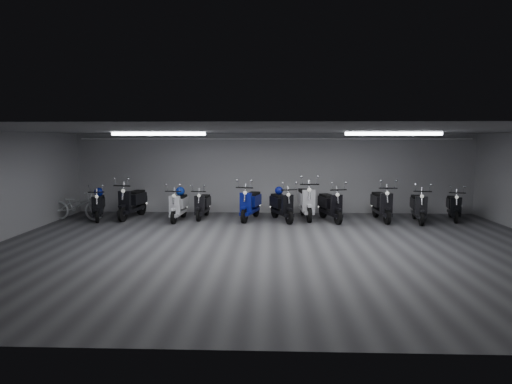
{
  "coord_description": "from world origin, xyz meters",
  "views": [
    {
      "loc": [
        -0.11,
        -9.94,
        2.59
      ],
      "look_at": [
        -0.54,
        2.5,
        1.05
      ],
      "focal_mm": 29.74,
      "sensor_mm": 36.0,
      "label": 1
    }
  ],
  "objects_px": {
    "scooter_3": "(203,201)",
    "scooter_10": "(454,202)",
    "scooter_0": "(99,202)",
    "scooter_4": "(250,199)",
    "scooter_5": "(282,200)",
    "bicycle": "(77,202)",
    "scooter_8": "(382,199)",
    "helmet_1": "(99,192)",
    "helmet_2": "(180,191)",
    "scooter_9": "(419,202)",
    "helmet_0": "(279,191)",
    "scooter_2": "(178,201)",
    "scooter_1": "(132,197)",
    "scooter_6": "(306,196)",
    "scooter_7": "(331,200)"
  },
  "relations": [
    {
      "from": "scooter_8",
      "to": "scooter_0",
      "type": "bearing_deg",
      "value": 178.92
    },
    {
      "from": "scooter_9",
      "to": "helmet_1",
      "type": "relative_size",
      "value": 6.11
    },
    {
      "from": "scooter_3",
      "to": "scooter_10",
      "type": "bearing_deg",
      "value": 4.62
    },
    {
      "from": "scooter_5",
      "to": "bicycle",
      "type": "distance_m",
      "value": 6.63
    },
    {
      "from": "scooter_0",
      "to": "scooter_4",
      "type": "xyz_separation_m",
      "value": [
        4.91,
        0.2,
        0.09
      ]
    },
    {
      "from": "scooter_7",
      "to": "scooter_8",
      "type": "xyz_separation_m",
      "value": [
        1.65,
        0.12,
        0.03
      ]
    },
    {
      "from": "scooter_1",
      "to": "scooter_7",
      "type": "distance_m",
      "value": 6.5
    },
    {
      "from": "scooter_9",
      "to": "helmet_0",
      "type": "height_order",
      "value": "scooter_9"
    },
    {
      "from": "scooter_3",
      "to": "helmet_1",
      "type": "relative_size",
      "value": 5.58
    },
    {
      "from": "scooter_9",
      "to": "bicycle",
      "type": "height_order",
      "value": "scooter_9"
    },
    {
      "from": "bicycle",
      "to": "scooter_4",
      "type": "bearing_deg",
      "value": -80.59
    },
    {
      "from": "scooter_8",
      "to": "bicycle",
      "type": "relative_size",
      "value": 1.04
    },
    {
      "from": "scooter_1",
      "to": "scooter_4",
      "type": "xyz_separation_m",
      "value": [
        3.92,
        -0.14,
        -0.02
      ]
    },
    {
      "from": "scooter_0",
      "to": "bicycle",
      "type": "xyz_separation_m",
      "value": [
        -0.7,
        -0.04,
        -0.02
      ]
    },
    {
      "from": "scooter_3",
      "to": "helmet_0",
      "type": "height_order",
      "value": "scooter_3"
    },
    {
      "from": "scooter_8",
      "to": "helmet_0",
      "type": "height_order",
      "value": "scooter_8"
    },
    {
      "from": "scooter_1",
      "to": "scooter_6",
      "type": "distance_m",
      "value": 5.75
    },
    {
      "from": "scooter_8",
      "to": "helmet_2",
      "type": "height_order",
      "value": "scooter_8"
    },
    {
      "from": "scooter_2",
      "to": "scooter_4",
      "type": "height_order",
      "value": "scooter_4"
    },
    {
      "from": "scooter_0",
      "to": "scooter_3",
      "type": "distance_m",
      "value": 3.35
    },
    {
      "from": "scooter_0",
      "to": "scooter_3",
      "type": "xyz_separation_m",
      "value": [
        3.32,
        0.39,
        -0.01
      ]
    },
    {
      "from": "scooter_5",
      "to": "bicycle",
      "type": "bearing_deg",
      "value": 159.22
    },
    {
      "from": "scooter_2",
      "to": "scooter_10",
      "type": "xyz_separation_m",
      "value": [
        8.85,
        0.36,
        -0.04
      ]
    },
    {
      "from": "scooter_3",
      "to": "helmet_0",
      "type": "distance_m",
      "value": 2.54
    },
    {
      "from": "scooter_0",
      "to": "scooter_8",
      "type": "distance_m",
      "value": 9.13
    },
    {
      "from": "helmet_2",
      "to": "scooter_0",
      "type": "bearing_deg",
      "value": -175.72
    },
    {
      "from": "scooter_3",
      "to": "helmet_1",
      "type": "bearing_deg",
      "value": -171.98
    },
    {
      "from": "scooter_4",
      "to": "bicycle",
      "type": "relative_size",
      "value": 1.04
    },
    {
      "from": "scooter_0",
      "to": "helmet_2",
      "type": "height_order",
      "value": "scooter_0"
    },
    {
      "from": "scooter_10",
      "to": "scooter_1",
      "type": "bearing_deg",
      "value": -165.7
    },
    {
      "from": "scooter_6",
      "to": "scooter_10",
      "type": "relative_size",
      "value": 1.26
    },
    {
      "from": "scooter_8",
      "to": "scooter_9",
      "type": "distance_m",
      "value": 1.12
    },
    {
      "from": "scooter_3",
      "to": "scooter_10",
      "type": "distance_m",
      "value": 8.15
    },
    {
      "from": "scooter_4",
      "to": "scooter_10",
      "type": "height_order",
      "value": "scooter_4"
    },
    {
      "from": "scooter_6",
      "to": "scooter_9",
      "type": "height_order",
      "value": "scooter_6"
    },
    {
      "from": "scooter_4",
      "to": "scooter_5",
      "type": "height_order",
      "value": "scooter_4"
    },
    {
      "from": "scooter_0",
      "to": "scooter_3",
      "type": "relative_size",
      "value": 1.01
    },
    {
      "from": "scooter_5",
      "to": "scooter_1",
      "type": "bearing_deg",
      "value": 155.1
    },
    {
      "from": "scooter_4",
      "to": "helmet_1",
      "type": "distance_m",
      "value": 4.98
    },
    {
      "from": "scooter_2",
      "to": "scooter_5",
      "type": "height_order",
      "value": "scooter_5"
    },
    {
      "from": "scooter_8",
      "to": "bicycle",
      "type": "distance_m",
      "value": 9.83
    },
    {
      "from": "scooter_3",
      "to": "scooter_10",
      "type": "xyz_separation_m",
      "value": [
        8.15,
        -0.06,
        -0.0
      ]
    },
    {
      "from": "scooter_1",
      "to": "scooter_4",
      "type": "distance_m",
      "value": 3.93
    },
    {
      "from": "scooter_5",
      "to": "scooter_10",
      "type": "distance_m",
      "value": 5.55
    },
    {
      "from": "scooter_1",
      "to": "scooter_10",
      "type": "relative_size",
      "value": 1.2
    },
    {
      "from": "scooter_6",
      "to": "scooter_5",
      "type": "bearing_deg",
      "value": -157.23
    },
    {
      "from": "bicycle",
      "to": "helmet_2",
      "type": "xyz_separation_m",
      "value": [
        3.33,
        0.24,
        0.35
      ]
    },
    {
      "from": "scooter_3",
      "to": "scooter_9",
      "type": "xyz_separation_m",
      "value": [
        6.9,
        -0.43,
        0.06
      ]
    },
    {
      "from": "scooter_9",
      "to": "helmet_0",
      "type": "xyz_separation_m",
      "value": [
        -4.38,
        0.3,
        0.3
      ]
    },
    {
      "from": "scooter_3",
      "to": "scooter_5",
      "type": "relative_size",
      "value": 0.9
    }
  ]
}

